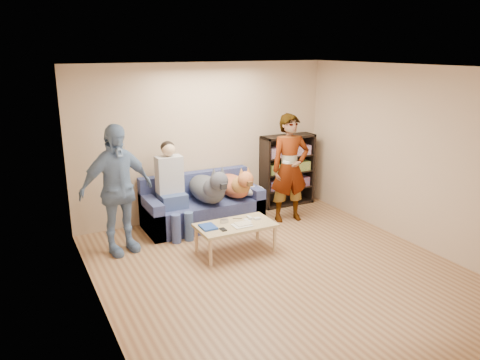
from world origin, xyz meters
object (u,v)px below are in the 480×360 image
sofa (202,208)px  person_standing_left (117,190)px  bookshelf (287,169)px  dog_gray (209,188)px  dog_tan (235,185)px  coffee_table (236,227)px  camera_silver (224,221)px  person_standing_right (290,168)px  notebook_blue (208,227)px  person_seated (172,185)px

sofa → person_standing_left: bearing=-161.8°
person_standing_left → bookshelf: person_standing_left is taller
dog_gray → bookshelf: bearing=13.9°
dog_tan → bookshelf: (1.26, 0.39, 0.04)m
person_standing_left → coffee_table: size_ratio=1.68×
camera_silver → person_standing_right: bearing=22.8°
camera_silver → coffee_table: bearing=-45.0°
camera_silver → notebook_blue: bearing=-166.0°
person_seated → coffee_table: size_ratio=1.34×
person_standing_right → person_standing_left: person_standing_left is taller
camera_silver → sofa: bearing=84.1°
sofa → dog_tan: dog_tan is taller
camera_silver → sofa: 1.13m
camera_silver → dog_tan: (0.66, 0.96, 0.19)m
camera_silver → coffee_table: 0.18m
notebook_blue → camera_silver: (0.28, 0.07, 0.01)m
sofa → dog_gray: size_ratio=1.49×
coffee_table → person_standing_right: bearing=28.5°
person_standing_left → person_standing_right: bearing=-14.4°
notebook_blue → person_standing_left: bearing=146.3°
camera_silver → bookshelf: bearing=35.2°
sofa → coffee_table: sofa is taller
dog_gray → bookshelf: (1.75, 0.43, 0.01)m
person_standing_right → bookshelf: 0.86m
coffee_table → bookshelf: size_ratio=0.85×
person_seated → bookshelf: (2.34, 0.36, -0.09)m
dog_gray → coffee_table: dog_gray is taller
dog_tan → person_seated: bearing=178.3°
person_standing_left → notebook_blue: 1.37m
person_seated → dog_gray: size_ratio=1.15×
person_seated → coffee_table: 1.30m
coffee_table → camera_silver: bearing=135.0°
dog_gray → notebook_blue: bearing=-114.2°
person_seated → dog_gray: (0.59, -0.07, -0.11)m
sofa → coffee_table: size_ratio=1.73×
person_seated → person_standing_right: bearing=-10.5°
notebook_blue → person_seated: 1.12m
notebook_blue → person_seated: size_ratio=0.18×
notebook_blue → sofa: bearing=71.6°
person_standing_right → person_standing_left: (-2.84, 0.01, 0.02)m
person_standing_left → dog_gray: person_standing_left is taller
person_standing_right → camera_silver: person_standing_right is taller
person_standing_right → notebook_blue: bearing=-149.7°
person_standing_left → dog_tan: (2.00, 0.32, -0.28)m
person_standing_right → notebook_blue: size_ratio=6.92×
sofa → person_seated: person_seated is taller
coffee_table → person_standing_left: bearing=152.6°
person_standing_left → bookshelf: bearing=-1.9°
dog_tan → camera_silver: bearing=-124.5°
dog_tan → sofa: bearing=163.6°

